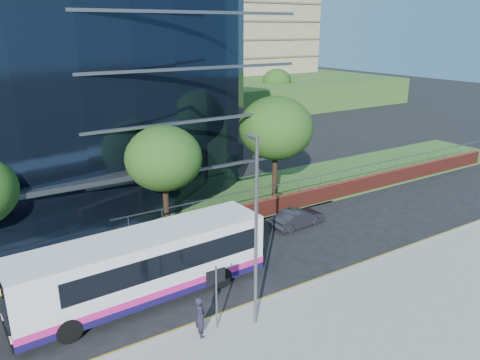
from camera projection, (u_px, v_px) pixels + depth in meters
ground at (97, 347)px, 18.37m from camera, size 200.00×200.00×0.00m
kerb at (105, 360)px, 17.54m from camera, size 80.00×0.25×0.16m
yellow_line_outer at (103, 358)px, 17.72m from camera, size 80.00×0.08×0.01m
yellow_line_inner at (102, 356)px, 17.84m from camera, size 80.00×0.08×0.01m
grass_verge at (344, 176)px, 39.41m from camera, size 36.00×8.00×0.12m
retaining_wall at (340, 190)px, 34.23m from camera, size 34.00×0.40×2.11m
apartment_block at (184, 33)px, 77.13m from camera, size 60.00×42.00×30.00m
street_sign at (216, 284)px, 18.72m from camera, size 0.85×0.09×2.80m
tree_far_c at (164, 159)px, 27.75m from camera, size 4.62×4.62×6.51m
tree_far_d at (276, 128)px, 32.94m from camera, size 5.28×5.28×7.44m
tree_dist_e at (188, 87)px, 61.29m from camera, size 4.62×4.62×6.51m
tree_dist_f at (277, 81)px, 71.15m from camera, size 4.29×4.29×6.05m
streetlight_east at (256, 229)px, 18.30m from camera, size 0.15×0.77×8.00m
city_bus at (146, 265)px, 21.21m from camera, size 11.80×3.20×3.16m
parked_car at (298, 218)px, 29.27m from camera, size 3.63×1.45×1.17m
pedestrian at (201, 317)px, 18.54m from camera, size 0.55×0.72×1.74m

